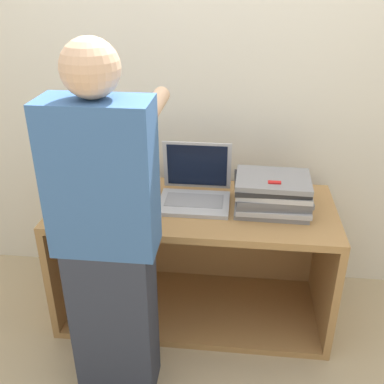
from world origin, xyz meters
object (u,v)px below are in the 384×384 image
laptop_stack_right (272,193)px  laptop_open (195,190)px  person (108,241)px  laptop_stack_left (118,191)px

laptop_stack_right → laptop_open: bearing=172.3°
laptop_stack_right → person: (-0.67, -0.52, 0.02)m
laptop_open → laptop_stack_left: laptop_open is taller
laptop_stack_right → person: size_ratio=0.24×
laptop_open → person: (-0.29, -0.57, 0.05)m
laptop_open → laptop_stack_left: 0.39m
laptop_stack_left → person: bearing=-79.3°
laptop_open → laptop_stack_left: size_ratio=0.95×
laptop_stack_left → laptop_open: bearing=8.0°
laptop_open → laptop_stack_right: 0.39m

